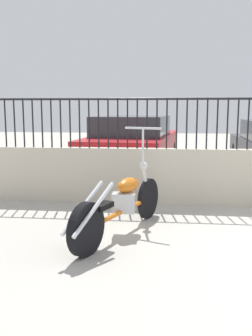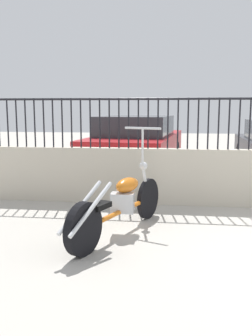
{
  "view_description": "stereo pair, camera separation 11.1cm",
  "coord_description": "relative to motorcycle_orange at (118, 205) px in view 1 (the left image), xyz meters",
  "views": [
    {
      "loc": [
        -2.4,
        -3.69,
        1.51
      ],
      "look_at": [
        -2.95,
        1.41,
        0.7
      ],
      "focal_mm": 40.0,
      "sensor_mm": 36.0,
      "label": 1
    },
    {
      "loc": [
        -2.29,
        -3.68,
        1.51
      ],
      "look_at": [
        -2.95,
        1.41,
        0.7
      ],
      "focal_mm": 40.0,
      "sensor_mm": 36.0,
      "label": 2
    }
  ],
  "objects": [
    {
      "name": "motorcycle_orange",
      "position": [
        0.0,
        0.0,
        0.0
      ],
      "size": [
        0.96,
        2.03,
        1.28
      ],
      "rotation": [
        0.0,
        0.0,
        1.19
      ],
      "color": "black",
      "rests_on": "ground_plane"
    },
    {
      "name": "car_red",
      "position": [
        -0.22,
        4.5,
        0.31
      ],
      "size": [
        2.12,
        4.4,
        1.35
      ],
      "rotation": [
        0.0,
        0.0,
        1.47
      ],
      "color": "black",
      "rests_on": "ground_plane"
    }
  ]
}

